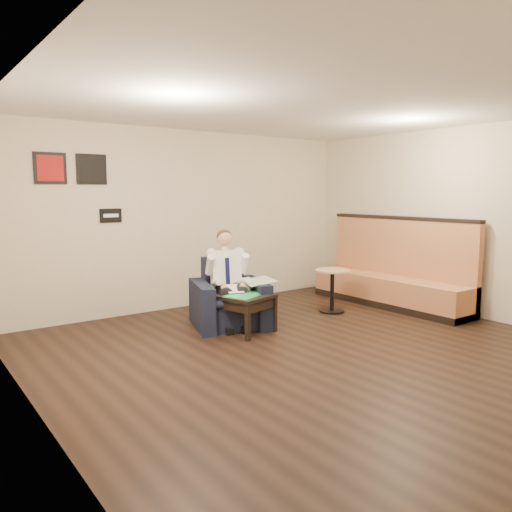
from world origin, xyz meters
TOP-DOWN VIEW (x-y plane):
  - ground at (0.00, 0.00)m, footprint 6.00×6.00m
  - wall_back at (0.00, 3.00)m, footprint 6.00×0.02m
  - wall_left at (-3.00, 0.00)m, footprint 0.02×6.00m
  - wall_right at (3.00, 0.00)m, footprint 0.02×6.00m
  - ceiling at (0.00, 0.00)m, footprint 6.00×6.00m
  - seating_sign at (-1.30, 2.98)m, footprint 0.32×0.02m
  - art_print_left at (-2.10, 2.98)m, footprint 0.42×0.03m
  - art_print_right at (-1.55, 2.98)m, footprint 0.42×0.03m
  - armchair at (-0.20, 1.57)m, footprint 1.20×1.20m
  - seated_man at (-0.24, 1.46)m, footprint 0.85×1.04m
  - lap_papers at (-0.27, 1.36)m, footprint 0.28×0.34m
  - newspaper at (0.13, 1.35)m, footprint 0.52×0.59m
  - side_table at (-0.21, 1.18)m, footprint 0.75×0.75m
  - green_folder at (-0.23, 1.15)m, footprint 0.60×0.53m
  - coffee_mug at (-0.05, 1.36)m, footprint 0.11×0.11m
  - smartphone at (-0.20, 1.37)m, footprint 0.16×0.09m
  - banquette at (2.59, 1.08)m, footprint 0.66×2.77m
  - cafe_table at (1.52, 1.31)m, footprint 0.62×0.62m

SIDE VIEW (x-z plane):
  - ground at x=0.00m, z-range 0.00..0.00m
  - side_table at x=-0.21m, z-range 0.00..0.51m
  - cafe_table at x=1.52m, z-range 0.00..0.66m
  - armchair at x=-0.20m, z-range 0.00..0.92m
  - smartphone at x=-0.20m, z-range 0.51..0.52m
  - green_folder at x=-0.23m, z-range 0.51..0.52m
  - coffee_mug at x=-0.05m, z-range 0.51..0.61m
  - lap_papers at x=-0.27m, z-range 0.56..0.57m
  - newspaper at x=0.13m, z-range 0.62..0.63m
  - seated_man at x=-0.24m, z-range 0.00..1.26m
  - banquette at x=2.59m, z-range 0.00..1.42m
  - wall_back at x=0.00m, z-range 0.00..2.80m
  - wall_left at x=-3.00m, z-range 0.00..2.80m
  - wall_right at x=3.00m, z-range 0.00..2.80m
  - seating_sign at x=-1.30m, z-range 1.40..1.60m
  - art_print_left at x=-2.10m, z-range 1.94..2.36m
  - art_print_right at x=-1.55m, z-range 1.94..2.36m
  - ceiling at x=0.00m, z-range 2.79..2.81m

